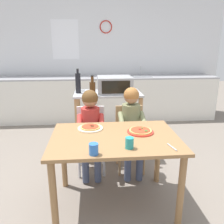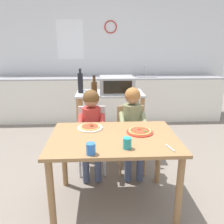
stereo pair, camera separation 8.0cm
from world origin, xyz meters
The scene contains 18 objects.
ground_plane centered at (0.00, 1.25, 0.00)m, with size 12.50×12.50×0.00m, color slate.
back_wall_tiled centered at (0.00, 3.18, 1.35)m, with size 5.31×0.14×2.70m.
kitchen_counter centered at (0.00, 2.77, 0.46)m, with size 4.78×0.60×1.11m.
kitchen_island_cart centered at (0.01, 1.17, 0.60)m, with size 0.93×0.52×0.92m.
toaster_oven centered at (0.11, 1.16, 1.03)m, with size 0.47×0.40×0.22m.
bottle_brown_beer centered at (-0.39, 1.17, 1.06)m, with size 0.07×0.07×0.33m.
bottle_slim_sauce centered at (-0.40, 1.34, 1.05)m, with size 0.06×0.06×0.31m.
bottle_tall_green_wine centered at (-0.20, 0.96, 1.03)m, with size 0.08×0.08×0.27m.
dining_table centered at (0.00, 0.00, 0.63)m, with size 1.19×0.83×0.74m.
dining_chair_left centered at (-0.23, 0.72, 0.48)m, with size 0.36×0.36×0.81m.
dining_chair_right centered at (0.26, 0.71, 0.48)m, with size 0.36×0.36×0.81m.
child_in_red_shirt centered at (-0.23, 0.60, 0.68)m, with size 0.32×0.42×1.04m.
child_in_olive_shirt centered at (0.26, 0.59, 0.68)m, with size 0.32×0.42×1.07m.
pizza_plate_cream centered at (-0.23, 0.22, 0.76)m, with size 0.26×0.26×0.03m.
pizza_plate_red_rimmed centered at (0.26, 0.08, 0.76)m, with size 0.26×0.26×0.03m.
drinking_cup_blue centered at (-0.20, -0.35, 0.79)m, with size 0.08×0.08×0.09m, color blue.
drinking_cup_teal centered at (0.10, -0.26, 0.79)m, with size 0.07×0.07×0.09m, color teal.
serving_spoon centered at (0.45, -0.28, 0.75)m, with size 0.01×0.01×0.14m, color #B7BABF.
Camera 1 is at (-0.20, -1.99, 1.59)m, focal length 36.95 mm.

